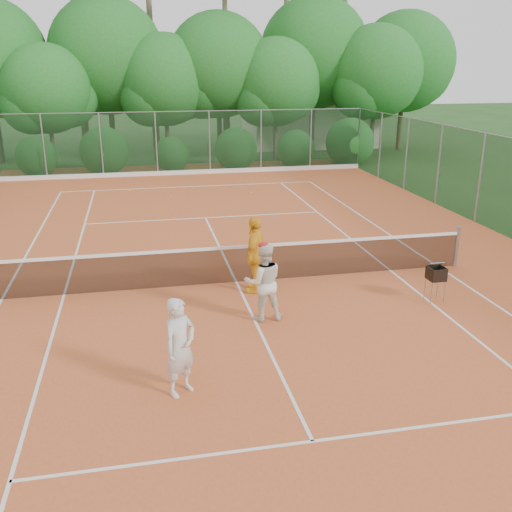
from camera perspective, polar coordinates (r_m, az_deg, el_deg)
The scene contains 14 objects.
ground at distance 14.17m, azimuth -1.96°, elevation -2.76°, with size 120.00×120.00×0.00m, color #1F4317.
clay_court at distance 14.16m, azimuth -1.96°, elevation -2.72°, with size 18.00×36.00×0.02m, color #C85D2E.
club_building at distance 38.83m, azimuth 5.24°, elevation 13.19°, with size 8.00×5.00×3.00m, color beige.
tennis_net at distance 13.98m, azimuth -1.98°, elevation -0.73°, with size 11.97×0.10×1.10m.
player_white at distance 9.36m, azimuth -7.60°, elevation -9.01°, with size 0.61×0.40×1.67m, color silver.
player_center_grp at distance 11.88m, azimuth 0.76°, elevation -2.59°, with size 0.82×0.64×1.71m.
player_yellow at distance 13.33m, azimuth -0.06°, elevation 0.17°, with size 1.08×0.45×1.84m, color yellow.
ball_hopper at distance 13.51m, azimuth 17.58°, elevation -1.74°, with size 0.35×0.35×0.81m.
stray_ball_a at distance 24.99m, azimuth -12.56°, elevation 6.42°, with size 0.07×0.07×0.07m, color #ECF038.
stray_ball_b at distance 23.37m, azimuth -8.56°, elevation 5.82°, with size 0.07×0.07×0.07m, color #B3CB2F.
stray_ball_c at distance 23.90m, azimuth -0.50°, elevation 6.31°, with size 0.07×0.07×0.07m, color #CDE234.
court_markings at distance 14.16m, azimuth -1.96°, elevation -2.67°, with size 11.03×23.83×0.01m.
fence_back at distance 28.32m, azimuth -7.30°, elevation 11.13°, with size 18.07×0.07×3.00m.
tropical_treeline at distance 33.42m, azimuth -5.77°, elevation 18.50°, with size 32.10×8.49×15.03m.
Camera 1 is at (-2.20, -13.00, 5.18)m, focal length 40.00 mm.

